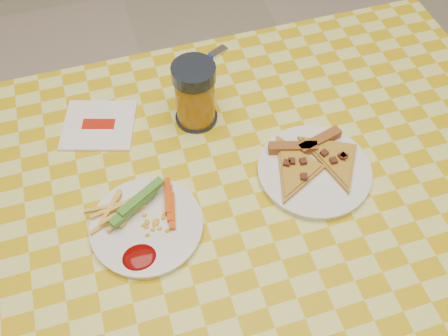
% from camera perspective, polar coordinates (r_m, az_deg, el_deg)
% --- Properties ---
extents(ground, '(8.00, 8.00, 0.00)m').
position_cam_1_polar(ground, '(1.61, 0.28, -18.12)').
color(ground, beige).
rests_on(ground, ground).
extents(table, '(1.28, 0.88, 0.76)m').
position_cam_1_polar(table, '(0.98, 0.43, -5.99)').
color(table, white).
rests_on(table, ground).
extents(plate_left, '(0.24, 0.24, 0.01)m').
position_cam_1_polar(plate_left, '(0.89, -8.80, -6.63)').
color(plate_left, white).
rests_on(plate_left, table).
extents(plate_right, '(0.25, 0.25, 0.01)m').
position_cam_1_polar(plate_right, '(0.96, 10.25, -0.37)').
color(plate_right, white).
rests_on(plate_right, table).
extents(fries_veggies, '(0.18, 0.16, 0.04)m').
position_cam_1_polar(fries_veggies, '(0.89, -9.68, -5.42)').
color(fries_veggies, '#F7C44E').
rests_on(fries_veggies, plate_left).
extents(pizza_slices, '(0.24, 0.20, 0.02)m').
position_cam_1_polar(pizza_slices, '(0.96, 10.20, 0.81)').
color(pizza_slices, gold).
rests_on(pizza_slices, plate_right).
extents(drink_glass, '(0.09, 0.09, 0.14)m').
position_cam_1_polar(drink_glass, '(0.99, -3.33, 8.37)').
color(drink_glass, black).
rests_on(drink_glass, table).
extents(napkin, '(0.18, 0.17, 0.01)m').
position_cam_1_polar(napkin, '(1.05, -14.11, 4.77)').
color(napkin, white).
rests_on(napkin, table).
extents(fork, '(0.14, 0.08, 0.01)m').
position_cam_1_polar(fork, '(1.15, -2.51, 12.09)').
color(fork, navy).
rests_on(fork, table).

